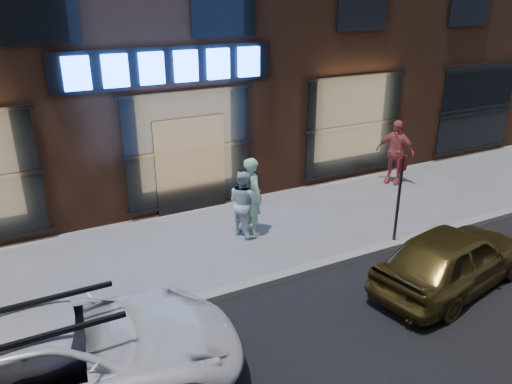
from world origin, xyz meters
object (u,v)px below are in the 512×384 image
man_cap (244,203)px  passerby (395,152)px  sign_post (399,193)px  white_suv (63,360)px  gold_sedan (453,258)px  man_bowtie (252,196)px

man_cap → passerby: 5.39m
passerby → sign_post: bearing=-72.5°
man_cap → white_suv: (-4.32, -3.40, -0.11)m
gold_sedan → sign_post: sign_post is taller
white_suv → gold_sedan: size_ratio=1.35×
passerby → gold_sedan: (-2.82, -4.75, -0.32)m
man_bowtie → gold_sedan: man_bowtie is taller
man_cap → white_suv: size_ratio=0.32×
man_bowtie → sign_post: 3.19m
man_bowtie → sign_post: size_ratio=0.89×
sign_post → white_suv: bearing=173.6°
man_bowtie → gold_sedan: bearing=-154.1°
white_suv → man_cap: bearing=-44.5°
man_bowtie → white_suv: bearing=121.2°
passerby → gold_sedan: bearing=-62.2°
man_bowtie → gold_sedan: size_ratio=0.51×
man_bowtie → man_cap: 0.23m
passerby → man_cap: bearing=-110.7°
man_cap → gold_sedan: (2.48, -3.74, -0.17)m
man_cap → sign_post: size_ratio=0.76×
man_cap → white_suv: 5.50m
gold_sedan → sign_post: bearing=-18.0°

